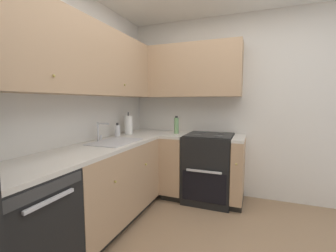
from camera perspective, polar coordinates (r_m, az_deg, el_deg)
wall_back at (r=2.39m, az=-27.80°, el=3.43°), size 3.54×0.05×2.51m
wall_right at (r=3.32m, az=18.16°, el=4.40°), size 0.05×3.30×2.51m
dishwasher at (r=1.99m, az=-33.49°, el=-22.12°), size 0.60×0.63×0.86m
lower_cabinets_back at (r=2.64m, az=-14.95°, el=-14.18°), size 1.40×0.62×0.86m
countertop_back at (r=2.51m, az=-15.21°, el=-4.71°), size 2.60×0.60×0.03m
lower_cabinets_right at (r=3.21m, az=7.04°, el=-10.29°), size 0.62×1.06×0.86m
countertop_right at (r=3.11m, az=7.13°, el=-2.48°), size 0.60×1.06×0.03m
oven_range at (r=3.18m, az=10.26°, el=-10.08°), size 0.68×0.62×1.04m
upper_cabinets_back at (r=2.47m, az=-20.81°, el=15.66°), size 2.28×0.34×0.72m
upper_cabinets_right at (r=3.30m, az=3.88°, el=13.54°), size 0.32×1.59×0.72m
sink at (r=2.60m, az=-13.11°, el=-4.82°), size 0.57×0.40×0.10m
faucet at (r=2.70m, az=-16.79°, el=-0.94°), size 0.07×0.16×0.21m
soap_bottle at (r=2.99m, az=-12.58°, el=-1.12°), size 0.07×0.07×0.17m
paper_towel_roll at (r=3.18m, az=-9.91°, el=0.27°), size 0.11×0.11×0.31m
oil_bottle at (r=3.18m, az=2.13°, el=0.15°), size 0.07×0.07×0.25m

